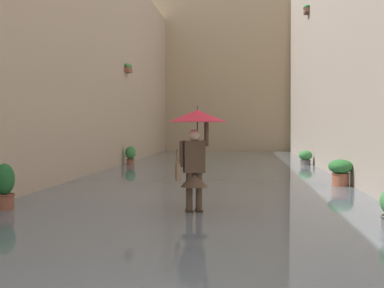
{
  "coord_description": "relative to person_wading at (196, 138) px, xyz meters",
  "views": [
    {
      "loc": [
        -1.07,
        2.27,
        1.65
      ],
      "look_at": [
        -0.06,
        -7.47,
        1.29
      ],
      "focal_mm": 47.31,
      "sensor_mm": 36.0,
      "label": 1
    }
  ],
  "objects": [
    {
      "name": "ground_plane",
      "position": [
        0.19,
        -7.74,
        -1.43
      ],
      "size": [
        73.36,
        73.36,
        0.0
      ],
      "primitive_type": "plane",
      "color": "gray"
    },
    {
      "name": "potted_plant_near_right",
      "position": [
        3.77,
        -11.16,
        -0.98
      ],
      "size": [
        0.43,
        0.43,
        0.81
      ],
      "color": "brown",
      "rests_on": "ground_plane"
    },
    {
      "name": "potted_plant_far_left",
      "position": [
        -3.4,
        -4.34,
        -0.98
      ],
      "size": [
        0.63,
        0.63,
        0.76
      ],
      "color": "#9E563D",
      "rests_on": "ground_plane"
    },
    {
      "name": "building_facade_far",
      "position": [
        0.19,
        -23.31,
        3.82
      ],
      "size": [
        11.36,
        1.8,
        10.5
      ],
      "primitive_type": "cube",
      "color": "tan",
      "rests_on": "ground_plane"
    },
    {
      "name": "potted_plant_far_right",
      "position": [
        3.62,
        0.12,
        -0.95
      ],
      "size": [
        0.38,
        0.38,
        0.93
      ],
      "color": "brown",
      "rests_on": "ground_plane"
    },
    {
      "name": "building_facade_right",
      "position": [
        4.97,
        -7.73,
        2.73
      ],
      "size": [
        2.04,
        33.34,
        8.32
      ],
      "color": "tan",
      "rests_on": "ground_plane"
    },
    {
      "name": "building_facade_left",
      "position": [
        -4.59,
        -7.73,
        3.44
      ],
      "size": [
        2.04,
        33.34,
        9.73
      ],
      "color": "#A89989",
      "rests_on": "ground_plane"
    },
    {
      "name": "potted_plant_near_left",
      "position": [
        -3.36,
        -11.56,
        -1.07
      ],
      "size": [
        0.53,
        0.53,
        0.65
      ],
      "color": "#66605B",
      "rests_on": "ground_plane"
    },
    {
      "name": "person_wading",
      "position": [
        0.0,
        0.0,
        0.0
      ],
      "size": [
        1.08,
        1.08,
        2.01
      ],
      "color": "#2D2319",
      "rests_on": "ground_plane"
    },
    {
      "name": "flood_water",
      "position": [
        0.19,
        -7.74,
        -1.39
      ],
      "size": [
        8.56,
        35.34,
        0.06
      ],
      "primitive_type": "cube",
      "color": "slate",
      "rests_on": "ground_plane"
    }
  ]
}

